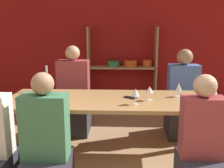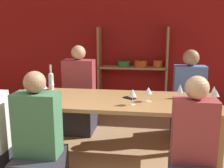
% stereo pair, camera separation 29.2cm
% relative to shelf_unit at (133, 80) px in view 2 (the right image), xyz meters
% --- Properties ---
extents(wall_back_red, '(8.80, 0.06, 2.70)m').
position_rel_shelf_unit_xyz_m(wall_back_red, '(-0.32, 0.20, 0.79)').
color(wall_back_red, '#A31919').
rests_on(wall_back_red, ground_plane).
extents(shelf_unit, '(1.31, 0.30, 1.56)m').
position_rel_shelf_unit_xyz_m(shelf_unit, '(0.00, 0.00, 0.00)').
color(shelf_unit, tan).
rests_on(shelf_unit, ground_plane).
extents(dining_table, '(2.40, 0.89, 0.74)m').
position_rel_shelf_unit_xyz_m(dining_table, '(-0.13, -2.10, 0.10)').
color(dining_table, '#AD7F4C').
rests_on(dining_table, ground_plane).
extents(wine_bottle_green, '(0.07, 0.07, 0.33)m').
position_rel_shelf_unit_xyz_m(wine_bottle_green, '(-0.98, -1.75, 0.31)').
color(wine_bottle_green, '#B2C6C1').
rests_on(wine_bottle_green, dining_table).
extents(wine_glass_red_a, '(0.08, 0.08, 0.14)m').
position_rel_shelf_unit_xyz_m(wine_glass_red_a, '(0.88, -2.41, 0.29)').
color(wine_glass_red_a, white).
rests_on(wine_glass_red_a, dining_table).
extents(wine_glass_red_b, '(0.07, 0.07, 0.17)m').
position_rel_shelf_unit_xyz_m(wine_glass_red_b, '(0.65, -1.97, 0.30)').
color(wine_glass_red_b, white).
rests_on(wine_glass_red_b, dining_table).
extents(wine_glass_white_a, '(0.08, 0.08, 0.17)m').
position_rel_shelf_unit_xyz_m(wine_glass_white_a, '(0.13, -2.31, 0.31)').
color(wine_glass_white_a, white).
rests_on(wine_glass_white_a, dining_table).
extents(wine_glass_red_c, '(0.08, 0.08, 0.17)m').
position_rel_shelf_unit_xyz_m(wine_glass_red_c, '(-0.95, -2.05, 0.31)').
color(wine_glass_red_c, white).
rests_on(wine_glass_red_c, dining_table).
extents(wine_glass_red_d, '(0.08, 0.08, 0.15)m').
position_rel_shelf_unit_xyz_m(wine_glass_red_d, '(1.00, -2.13, 0.29)').
color(wine_glass_red_d, white).
rests_on(wine_glass_red_d, dining_table).
extents(wine_glass_white_b, '(0.08, 0.08, 0.16)m').
position_rel_shelf_unit_xyz_m(wine_glass_white_b, '(0.29, -2.15, 0.30)').
color(wine_glass_white_b, white).
rests_on(wine_glass_white_b, dining_table).
extents(wine_glass_empty_a, '(0.07, 0.07, 0.17)m').
position_rel_shelf_unit_xyz_m(wine_glass_empty_a, '(-0.92, -1.87, 0.31)').
color(wine_glass_empty_a, white).
rests_on(wine_glass_empty_a, dining_table).
extents(wine_glass_empty_b, '(0.07, 0.07, 0.17)m').
position_rel_shelf_unit_xyz_m(wine_glass_empty_b, '(1.00, -2.03, 0.31)').
color(wine_glass_empty_b, white).
rests_on(wine_glass_empty_b, dining_table).
extents(cell_phone, '(0.16, 0.15, 0.01)m').
position_rel_shelf_unit_xyz_m(cell_phone, '(0.08, -2.07, 0.19)').
color(cell_phone, black).
rests_on(cell_phone, dining_table).
extents(person_near_a, '(0.35, 0.44, 1.16)m').
position_rel_shelf_unit_xyz_m(person_near_a, '(0.67, -2.86, -0.12)').
color(person_near_a, '#2D2D38').
rests_on(person_near_a, ground_plane).
extents(person_far_a, '(0.45, 0.56, 1.29)m').
position_rel_shelf_unit_xyz_m(person_far_a, '(-0.73, -1.27, -0.09)').
color(person_far_a, '#2D2D38').
rests_on(person_far_a, ground_plane).
extents(person_near_b, '(0.39, 0.49, 1.18)m').
position_rel_shelf_unit_xyz_m(person_near_b, '(-0.67, -2.90, -0.13)').
color(person_near_b, '#2D2D38').
rests_on(person_near_b, ground_plane).
extents(person_far_b, '(0.42, 0.53, 1.25)m').
position_rel_shelf_unit_xyz_m(person_far_b, '(0.84, -1.34, -0.10)').
color(person_far_b, '#2D2D38').
rests_on(person_far_b, ground_plane).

